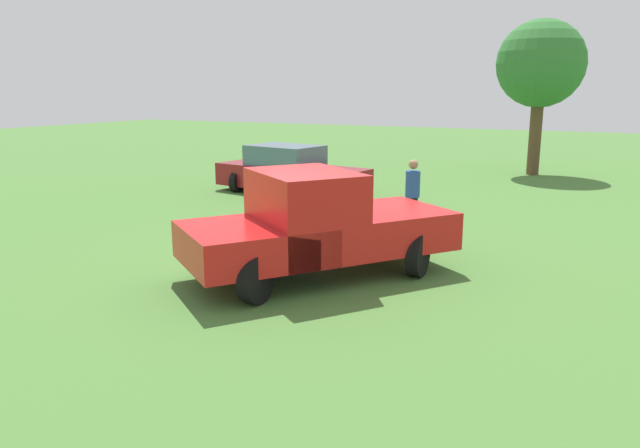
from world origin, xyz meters
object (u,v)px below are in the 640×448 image
pickup_truck (314,223)px  person_bystander (413,192)px  tree_back_left (541,65)px  sedan_near (290,172)px

pickup_truck → person_bystander: pickup_truck is taller
pickup_truck → tree_back_left: (-14.78, 1.61, 3.04)m
sedan_near → tree_back_left: size_ratio=0.90×
tree_back_left → pickup_truck: bearing=-6.2°
pickup_truck → sedan_near: (-7.01, -4.41, -0.26)m
pickup_truck → sedan_near: pickup_truck is taller
pickup_truck → person_bystander: (-3.95, 0.43, -0.03)m
person_bystander → tree_back_left: tree_back_left is taller
pickup_truck → person_bystander: bearing=30.4°
person_bystander → tree_back_left: size_ratio=0.29×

